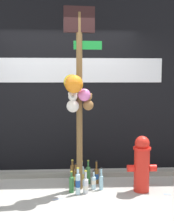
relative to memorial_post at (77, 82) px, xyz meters
name	(u,v)px	position (x,y,z in m)	size (l,w,h in m)	color
ground_plane	(64,197)	(-0.20, -0.24, -1.59)	(14.00, 14.00, 0.00)	#9E9B93
building_wall	(65,68)	(-0.20, 1.17, 0.24)	(10.00, 0.21, 3.68)	black
curb_strip	(65,175)	(-0.20, 0.62, -1.55)	(8.00, 0.12, 0.08)	gray
memorial_post	(77,82)	(0.00, 0.00, 0.00)	(0.55, 0.38, 2.66)	brown
fire_hydrant	(142,163)	(0.93, -0.08, -1.18)	(0.43, 0.26, 0.82)	red
bottle_0	(86,185)	(0.11, -0.12, -1.47)	(0.08, 0.08, 0.34)	silver
bottle_1	(72,173)	(-0.08, 0.28, -1.42)	(0.06, 0.06, 0.39)	brown
bottle_2	(94,182)	(0.24, 0.03, -1.48)	(0.07, 0.07, 0.29)	#B2DBEA
bottle_3	(101,181)	(0.35, 0.01, -1.46)	(0.06, 0.06, 0.34)	#93CCE0
bottle_4	(78,175)	(0.01, 0.35, -1.47)	(0.07, 0.07, 0.31)	#93CCE0
bottle_5	(76,177)	(-0.03, 0.18, -1.45)	(0.06, 0.06, 0.35)	brown
bottle_6	(81,175)	(0.06, 0.23, -1.44)	(0.08, 0.08, 0.38)	#B2DBEA
bottle_7	(88,174)	(0.17, 0.29, -1.44)	(0.07, 0.07, 0.37)	#337038
bottle_8	(96,175)	(0.30, 0.29, -1.46)	(0.08, 0.08, 0.36)	brown
bottle_9	(78,183)	(0.00, -0.16, -1.43)	(0.07, 0.07, 0.39)	#B2DBEA
bottle_10	(71,183)	(-0.09, -0.07, -1.46)	(0.07, 0.07, 0.32)	#337038
litter_0	(58,199)	(-0.28, -0.31, -1.59)	(0.14, 0.04, 0.01)	#8C99B2
litter_2	(167,194)	(1.27, -0.23, -1.59)	(0.06, 0.10, 0.01)	#8C99B2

